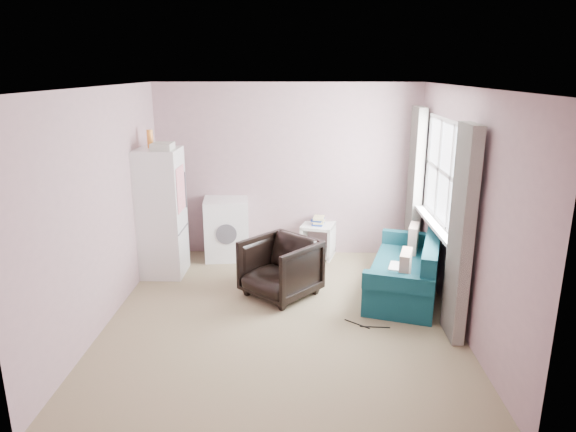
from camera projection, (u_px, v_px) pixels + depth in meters
The scene contains 8 objects.
room at pixel (284, 208), 5.42m from camera, with size 3.84×4.24×2.54m.
armchair at pixel (280, 265), 6.19m from camera, with size 0.77×0.72×0.79m, color black.
fridge at pixel (160, 212), 6.74m from camera, with size 0.60×0.58×1.93m.
washing_machine at pixel (227, 227), 7.47m from camera, with size 0.69×0.69×0.88m.
side_table at pixel (318, 238), 7.52m from camera, with size 0.54×0.54×0.61m.
sofa at pixel (409, 272), 6.28m from camera, with size 1.22×1.85×0.76m.
window_dressing at pixel (434, 206), 6.08m from camera, with size 0.17×2.62×2.18m.
floor_cables at pixel (366, 325), 5.53m from camera, with size 0.47×0.21×0.01m.
Camera 1 is at (0.21, -5.22, 2.67)m, focal length 32.00 mm.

